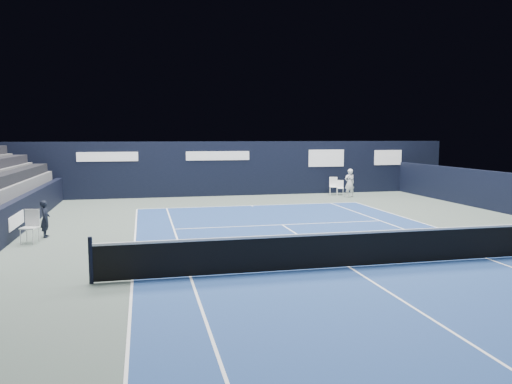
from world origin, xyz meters
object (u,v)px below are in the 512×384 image
folding_chair_back_a (333,183)px  folding_chair_back_b (340,187)px  tennis_net (350,248)px  tennis_player (350,183)px  line_judge_chair (31,224)px

folding_chair_back_a → folding_chair_back_b: folding_chair_back_a is taller
folding_chair_back_a → tennis_net: (-5.66, -15.39, -0.18)m
folding_chair_back_b → tennis_player: bearing=-66.8°
line_judge_chair → tennis_net: size_ratio=0.08×
folding_chair_back_b → line_judge_chair: line_judge_chair is taller
folding_chair_back_a → tennis_net: 16.40m
folding_chair_back_b → tennis_net: bearing=-91.9°
line_judge_chair → tennis_player: 17.32m
folding_chair_back_b → tennis_player: 1.20m
tennis_net → folding_chair_back_b: bearing=68.4°
folding_chair_back_a → folding_chair_back_b: (0.38, -0.13, -0.21)m
line_judge_chair → tennis_net: 10.11m
folding_chair_back_a → line_judge_chair: 17.66m
folding_chair_back_b → tennis_net: size_ratio=0.07×
folding_chair_back_a → folding_chair_back_b: bearing=-2.1°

